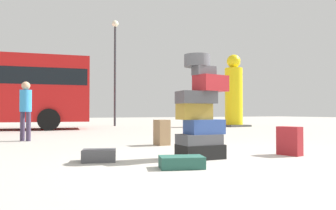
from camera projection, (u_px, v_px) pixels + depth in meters
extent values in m
plane|color=#ADA89E|center=(224.00, 163.00, 4.93)|extent=(80.00, 80.00, 0.00)
cube|color=black|center=(200.00, 151.00, 5.34)|extent=(0.72, 0.49, 0.23)
cube|color=#4C4C51|center=(199.00, 139.00, 5.34)|extent=(0.66, 0.44, 0.17)
cube|color=#334F99|center=(204.00, 127.00, 5.40)|extent=(0.60, 0.41, 0.24)
cube|color=#B28C33|center=(194.00, 112.00, 5.39)|extent=(0.53, 0.37, 0.26)
cube|color=#4C4C51|center=(196.00, 97.00, 5.31)|extent=(0.62, 0.44, 0.20)
cube|color=maroon|center=(211.00, 83.00, 5.34)|extent=(0.56, 0.42, 0.26)
cube|color=#4C4C51|center=(204.00, 71.00, 5.34)|extent=(0.35, 0.23, 0.15)
cylinder|color=#4C4C51|center=(197.00, 61.00, 5.40)|extent=(0.43, 0.43, 0.20)
cube|color=olive|center=(162.00, 132.00, 7.53)|extent=(0.30, 0.35, 0.58)
cube|color=#26594C|center=(182.00, 162.00, 4.44)|extent=(0.67, 0.52, 0.16)
cube|color=maroon|center=(290.00, 141.00, 5.77)|extent=(0.30, 0.44, 0.50)
cube|color=#4C4C51|center=(99.00, 155.00, 5.05)|extent=(0.60, 0.52, 0.18)
cylinder|color=#3F334C|center=(22.00, 126.00, 8.66)|extent=(0.12, 0.12, 0.77)
cylinder|color=#3F334C|center=(28.00, 126.00, 8.56)|extent=(0.12, 0.12, 0.77)
cylinder|color=#338CCC|center=(26.00, 101.00, 8.63)|extent=(0.30, 0.30, 0.58)
sphere|color=tan|center=(26.00, 86.00, 8.63)|extent=(0.22, 0.22, 0.22)
cylinder|color=yellow|center=(234.00, 97.00, 17.25)|extent=(0.92, 0.92, 3.07)
sphere|color=yellow|center=(234.00, 61.00, 17.29)|extent=(0.72, 0.72, 0.72)
cube|color=#4C4C4C|center=(234.00, 126.00, 17.21)|extent=(1.29, 1.29, 0.10)
cylinder|color=black|center=(51.00, 118.00, 15.81)|extent=(0.93, 0.38, 0.90)
cylinder|color=black|center=(49.00, 120.00, 13.42)|extent=(0.93, 0.38, 0.90)
cylinder|color=#333338|center=(115.00, 76.00, 17.93)|extent=(0.12, 0.12, 5.49)
sphere|color=#F2F2CC|center=(115.00, 24.00, 17.99)|extent=(0.36, 0.36, 0.36)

